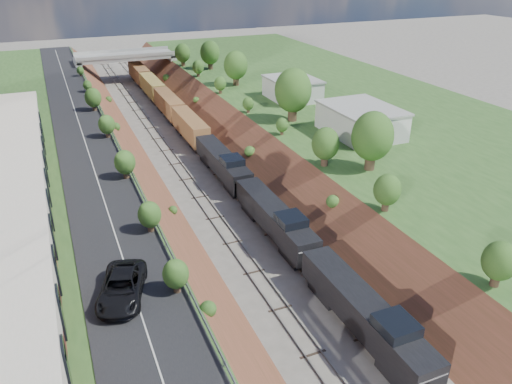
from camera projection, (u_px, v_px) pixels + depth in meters
name	position (u px, v px, depth m)	size (l,w,h in m)	color
platform_right	(379.00, 127.00, 87.05)	(44.00, 180.00, 5.00)	#2F5322
embankment_left	(125.00, 180.00, 72.78)	(7.07, 180.00, 7.07)	brown
embankment_right	(263.00, 158.00, 80.46)	(7.07, 180.00, 7.07)	brown
rail_left_track	(181.00, 171.00, 75.67)	(1.58, 180.00, 0.18)	gray
rail_right_track	(214.00, 166.00, 77.49)	(1.58, 180.00, 0.18)	gray
road	(88.00, 152.00, 69.00)	(8.00, 180.00, 0.10)	black
guardrail	(118.00, 145.00, 70.05)	(0.10, 171.00, 0.70)	#99999E
overpass	(126.00, 62.00, 125.90)	(24.50, 8.30, 7.40)	gray
white_building_near	(361.00, 121.00, 75.14)	(9.00, 12.00, 4.00)	silver
white_building_far	(292.00, 89.00, 93.30)	(8.00, 10.00, 3.60)	silver
tree_right_large	(373.00, 137.00, 61.87)	(5.25, 5.25, 7.61)	#473323
tree_left_crest	(197.00, 304.00, 36.25)	(2.45, 2.45, 3.55)	#473323
freight_train	(193.00, 130.00, 85.57)	(2.88, 116.43, 4.55)	black
suv	(122.00, 287.00, 39.63)	(3.27, 7.10, 1.97)	black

